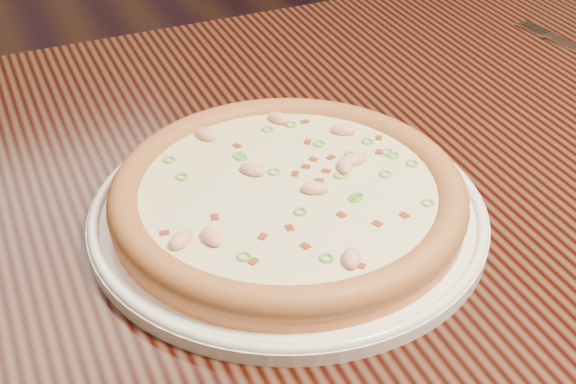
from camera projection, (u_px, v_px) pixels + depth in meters
name	position (u px, v px, depth m)	size (l,w,h in m)	color
hero_table	(373.00, 240.00, 0.85)	(1.20, 0.80, 0.75)	black
plate	(288.00, 212.00, 0.71)	(0.35, 0.35, 0.02)	white
pizza	(288.00, 195.00, 0.70)	(0.31, 0.31, 0.03)	#D3834C
fork	(576.00, 48.00, 1.00)	(0.04, 0.18, 0.00)	silver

